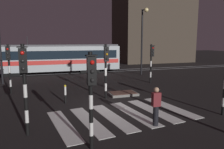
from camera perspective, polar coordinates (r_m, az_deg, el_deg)
name	(u,v)px	position (r m, az deg, el deg)	size (l,w,h in m)	color
ground_plane	(111,105)	(12.70, -0.17, -7.93)	(120.00, 120.00, 0.00)	black
rail_near	(76,73)	(25.28, -9.36, 0.38)	(80.00, 0.12, 0.03)	#59595E
rail_far	(74,71)	(26.68, -9.83, 0.80)	(80.00, 0.12, 0.03)	#59595E
crosswalk_zebra	(123,115)	(11.01, 2.88, -10.54)	(7.16, 4.95, 0.02)	silver
traffic_island	(123,94)	(14.96, 2.86, -5.01)	(1.87, 1.29, 0.18)	slate
traffic_light_corner_far_left	(9,61)	(16.47, -25.36, 3.09)	(0.36, 0.42, 3.43)	black
traffic_light_median_centre	(106,63)	(13.61, -1.57, 2.96)	(0.36, 0.42, 3.44)	black
traffic_light_kerb_mid_left	(91,87)	(7.09, -5.44, -3.19)	(0.36, 0.42, 3.31)	black
traffic_light_corner_near_left	(24,77)	(8.75, -21.95, -0.49)	(0.36, 0.42, 3.54)	black
traffic_light_corner_far_right	(152,58)	(19.20, 10.28, 4.37)	(0.36, 0.42, 3.37)	black
street_lamp_trackside_right	(143,33)	(23.68, 8.10, 10.58)	(0.44, 1.21, 6.97)	black
tram	(50,58)	(25.54, -15.75, 4.16)	(15.77, 2.58, 4.15)	#B2BCC1
pedestrian_waiting_at_kerb	(156,106)	(9.63, 11.40, -8.13)	(0.36, 0.24, 1.71)	black
bollard_island_edge	(65,94)	(13.16, -12.08, -5.00)	(0.12, 0.12, 1.11)	black
building_backdrop	(153,26)	(40.12, 10.54, 12.21)	(12.58, 8.00, 12.34)	#42382D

